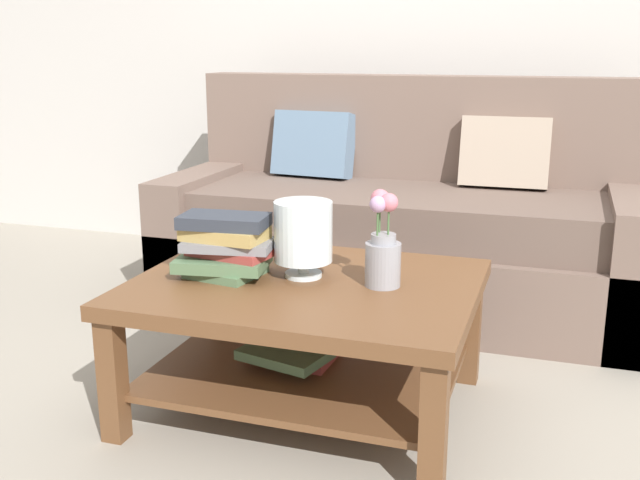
{
  "coord_description": "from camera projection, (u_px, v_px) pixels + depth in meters",
  "views": [
    {
      "loc": [
        0.76,
        -2.5,
        1.2
      ],
      "look_at": [
        -0.01,
        -0.17,
        0.56
      ],
      "focal_mm": 41.7,
      "sensor_mm": 36.0,
      "label": 1
    }
  ],
  "objects": [
    {
      "name": "book_stack_main",
      "position": [
        226.0,
        247.0,
        2.46
      ],
      "size": [
        0.34,
        0.26,
        0.21
      ],
      "color": "#51704C",
      "rests_on": "coffee_table"
    },
    {
      "name": "coffee_table",
      "position": [
        305.0,
        317.0,
        2.46
      ],
      "size": [
        1.11,
        0.88,
        0.46
      ],
      "color": "brown",
      "rests_on": "ground"
    },
    {
      "name": "flower_pitcher",
      "position": [
        383.0,
        249.0,
        2.35
      ],
      "size": [
        0.11,
        0.11,
        0.31
      ],
      "color": "gray",
      "rests_on": "coffee_table"
    },
    {
      "name": "back_wall",
      "position": [
        428.0,
        17.0,
        4.0
      ],
      "size": [
        6.4,
        0.12,
        2.7
      ],
      "primitive_type": "cube",
      "color": "#BCB7B2",
      "rests_on": "ground"
    },
    {
      "name": "couch",
      "position": [
        403.0,
        228.0,
        3.52
      ],
      "size": [
        2.2,
        0.9,
        1.06
      ],
      "color": "brown",
      "rests_on": "ground"
    },
    {
      "name": "ground_plane",
      "position": [
        336.0,
        370.0,
        2.83
      ],
      "size": [
        10.0,
        10.0,
        0.0
      ],
      "primitive_type": "plane",
      "color": "gray"
    },
    {
      "name": "glass_hurricane_vase",
      "position": [
        303.0,
        233.0,
        2.44
      ],
      "size": [
        0.19,
        0.19,
        0.25
      ],
      "color": "silver",
      "rests_on": "coffee_table"
    }
  ]
}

